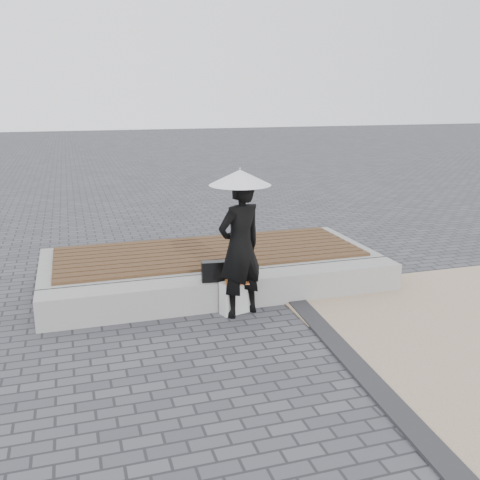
% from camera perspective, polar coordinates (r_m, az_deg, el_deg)
% --- Properties ---
extents(ground, '(80.00, 80.00, 0.00)m').
position_cam_1_polar(ground, '(6.18, 3.34, -11.88)').
color(ground, '#47484C').
rests_on(ground, ground).
extents(edging_band, '(0.61, 5.20, 0.04)m').
position_cam_1_polar(edging_band, '(6.06, 11.88, -12.59)').
color(edging_band, '#2A2A2D').
rests_on(edging_band, ground).
extents(seating_ledge, '(5.00, 0.45, 0.40)m').
position_cam_1_polar(seating_ledge, '(7.49, -0.94, -5.25)').
color(seating_ledge, gray).
rests_on(seating_ledge, ground).
extents(timber_platform, '(5.00, 2.00, 0.40)m').
position_cam_1_polar(timber_platform, '(8.59, -3.19, -2.61)').
color(timber_platform, '#9A9A95').
rests_on(timber_platform, ground).
extents(timber_decking, '(4.60, 1.80, 0.04)m').
position_cam_1_polar(timber_decking, '(8.53, -3.21, -1.20)').
color(timber_decking, brown).
rests_on(timber_decking, timber_platform).
extents(woman, '(0.78, 0.66, 1.81)m').
position_cam_1_polar(woman, '(6.95, -0.00, -0.74)').
color(woman, black).
rests_on(woman, ground).
extents(parasol, '(0.77, 0.77, 0.98)m').
position_cam_1_polar(parasol, '(6.77, -0.00, 6.49)').
color(parasol, '#ADADB1').
rests_on(parasol, ground).
extents(handbag, '(0.40, 0.18, 0.27)m').
position_cam_1_polar(handbag, '(7.22, -2.49, -3.24)').
color(handbag, black).
rests_on(handbag, seating_ledge).
extents(canvas_tote, '(0.45, 0.28, 0.43)m').
position_cam_1_polar(canvas_tote, '(7.22, -0.42, -5.90)').
color(canvas_tote, silver).
rests_on(canvas_tote, ground).
extents(magazine, '(0.34, 0.28, 0.01)m').
position_cam_1_polar(magazine, '(7.10, -0.31, -4.36)').
color(magazine, '#FF3E31').
rests_on(magazine, canvas_tote).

